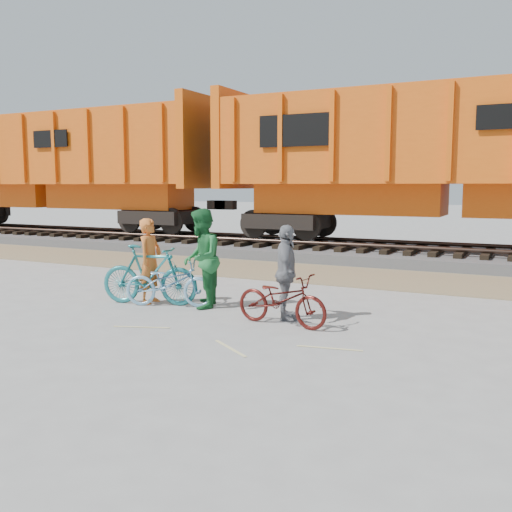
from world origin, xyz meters
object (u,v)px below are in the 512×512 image
Objects in this scene: hopper_car_center at (457,156)px; person_woman at (286,273)px; person_solo at (150,261)px; person_man at (201,259)px; bicycle_blue at (170,283)px; bicycle_teal at (150,275)px; hopper_car_left at (56,165)px; bicycle_maroon at (282,299)px.

person_woman is at bearing -100.42° from hopper_car_center.
person_man is (1.08, 0.06, 0.10)m from person_solo.
bicycle_teal reaches higher than bicycle_blue.
hopper_car_center reaches higher than bicycle_teal.
hopper_car_left is 8.83× the size of bicycle_maroon.
hopper_car_left is 7.57× the size of bicycle_teal.
bicycle_blue is (11.16, -8.30, -2.57)m from hopper_car_left.
bicycle_teal is at bearing 67.41° from person_woman.
bicycle_maroon is 1.00× the size of person_solo.
hopper_car_left is 15.00m from hopper_car_center.
person_solo is at bearing -117.89° from hopper_car_center.
bicycle_blue is 1.04× the size of bicycle_maroon.
hopper_car_center is at bearing 134.01° from person_man.
bicycle_maroon is 0.55m from person_woman.
hopper_car_center reaches higher than person_man.
bicycle_maroon is (13.57, -8.71, -2.59)m from hopper_car_left.
bicycle_maroon is at bearing -99.31° from hopper_car_center.
person_woman is at bearing -103.13° from bicycle_teal.
hopper_car_center reaches higher than bicycle_maroon.
bicycle_maroon is at bearing -117.92° from bicycle_blue.
person_man is (11.74, -8.14, -2.11)m from hopper_car_left.
hopper_car_center is 9.20m from bicycle_maroon.
hopper_car_left and hopper_car_center have the same top height.
bicycle_blue is 0.76m from person_man.
person_woman is at bearing 21.14° from bicycle_maroon.
person_woman is (2.73, 0.03, 0.23)m from bicycle_teal.
bicycle_teal is 0.29m from person_solo.
person_woman is (2.81, -0.11, -0.01)m from person_solo.
person_solo is 0.89× the size of person_man.
bicycle_teal reaches higher than bicycle_maroon.
person_woman is at bearing -31.66° from hopper_car_left.
person_woman reaches higher than bicycle_blue.
person_woman is (1.73, -0.17, -0.11)m from person_man.
person_solo reaches higher than bicycle_maroon.
hopper_car_left reaches higher than person_man.
bicycle_teal is at bearing 89.64° from bicycle_maroon.
hopper_car_left reaches higher than person_solo.
bicycle_teal is 1.04× the size of person_man.
bicycle_blue reaches higher than bicycle_maroon.
bicycle_maroon is at bearing -103.79° from person_solo.
person_solo is (10.66, -8.20, -2.21)m from hopper_car_left.
hopper_car_center reaches higher than bicycle_blue.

